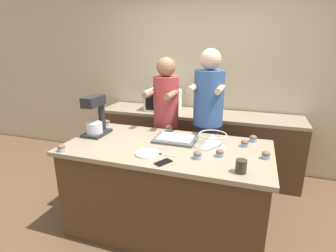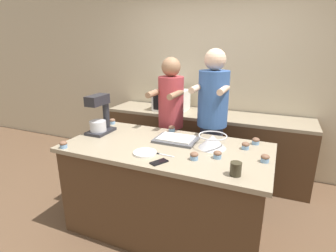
{
  "view_description": "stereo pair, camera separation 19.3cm",
  "coord_description": "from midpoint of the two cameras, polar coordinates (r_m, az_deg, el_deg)",
  "views": [
    {
      "loc": [
        0.74,
        -2.15,
        1.81
      ],
      "look_at": [
        0.0,
        0.05,
        1.08
      ],
      "focal_mm": 28.0,
      "sensor_mm": 36.0,
      "label": 1
    },
    {
      "loc": [
        0.92,
        -2.08,
        1.81
      ],
      "look_at": [
        0.0,
        0.05,
        1.08
      ],
      "focal_mm": 28.0,
      "sensor_mm": 36.0,
      "label": 2
    }
  ],
  "objects": [
    {
      "name": "cupcake_0",
      "position": [
        2.49,
        14.22,
        -3.69
      ],
      "size": [
        0.07,
        0.07,
        0.07
      ],
      "color": "#759EC6",
      "rests_on": "island_counter"
    },
    {
      "name": "cupcake_7",
      "position": [
        2.53,
        -24.27,
        -4.37
      ],
      "size": [
        0.07,
        0.07,
        0.07
      ],
      "color": "#759EC6",
      "rests_on": "island_counter"
    },
    {
      "name": "cupcake_3",
      "position": [
        2.64,
        16.09,
        -2.65
      ],
      "size": [
        0.07,
        0.07,
        0.07
      ],
      "color": "#759EC6",
      "rests_on": "island_counter"
    },
    {
      "name": "ground_plane",
      "position": [
        2.9,
        -2.36,
        -21.14
      ],
      "size": [
        16.0,
        16.0,
        0.0
      ],
      "primitive_type": "plane",
      "color": "brown"
    },
    {
      "name": "microwave_oven",
      "position": [
        3.8,
        -2.53,
        5.66
      ],
      "size": [
        0.46,
        0.37,
        0.29
      ],
      "color": "silver",
      "rests_on": "back_counter"
    },
    {
      "name": "cupcake_6",
      "position": [
        2.23,
        8.78,
        -5.82
      ],
      "size": [
        0.07,
        0.07,
        0.07
      ],
      "color": "#759EC6",
      "rests_on": "island_counter"
    },
    {
      "name": "cell_phone",
      "position": [
        2.11,
        -3.67,
        -7.93
      ],
      "size": [
        0.13,
        0.16,
        0.01
      ],
      "color": "black",
      "rests_on": "island_counter"
    },
    {
      "name": "back_counter",
      "position": [
        3.82,
        4.82,
        -3.58
      ],
      "size": [
        2.8,
        0.6,
        0.89
      ],
      "color": "#4C331E",
      "rests_on": "ground_plane"
    },
    {
      "name": "back_wall",
      "position": [
        3.93,
        6.41,
        10.6
      ],
      "size": [
        10.0,
        0.06,
        2.7
      ],
      "color": "beige",
      "rests_on": "ground_plane"
    },
    {
      "name": "baking_tray",
      "position": [
        2.56,
        -0.57,
        -2.88
      ],
      "size": [
        0.4,
        0.29,
        0.04
      ],
      "color": "#4C4C51",
      "rests_on": "island_counter"
    },
    {
      "name": "person_left",
      "position": [
        3.13,
        -2.2,
        0.51
      ],
      "size": [
        0.31,
        0.49,
        1.67
      ],
      "color": "#232328",
      "rests_on": "ground_plane"
    },
    {
      "name": "drinking_glass",
      "position": [
        1.99,
        12.94,
        -8.6
      ],
      "size": [
        0.08,
        0.08,
        0.1
      ],
      "color": "#332D1E",
      "rests_on": "island_counter"
    },
    {
      "name": "knife",
      "position": [
        2.26,
        -3.48,
        -6.23
      ],
      "size": [
        0.22,
        0.03,
        0.01
      ],
      "color": "#BCBCC1",
      "rests_on": "island_counter"
    },
    {
      "name": "cupcake_2",
      "position": [
        2.17,
        3.88,
        -6.33
      ],
      "size": [
        0.07,
        0.07,
        0.07
      ],
      "color": "#759EC6",
      "rests_on": "island_counter"
    },
    {
      "name": "small_plate",
      "position": [
        2.27,
        -7.02,
        -6.0
      ],
      "size": [
        0.2,
        0.2,
        0.02
      ],
      "color": "white",
      "rests_on": "island_counter"
    },
    {
      "name": "cupcake_1",
      "position": [
        3.15,
        -14.89,
        0.7
      ],
      "size": [
        0.07,
        0.07,
        0.07
      ],
      "color": "#759EC6",
      "rests_on": "island_counter"
    },
    {
      "name": "mixing_bowl",
      "position": [
        2.43,
        7.45,
        -3.0
      ],
      "size": [
        0.26,
        0.26,
        0.12
      ],
      "color": "#BCBCC1",
      "rests_on": "island_counter"
    },
    {
      "name": "person_right",
      "position": [
        2.99,
        6.77,
        0.38
      ],
      "size": [
        0.35,
        0.51,
        1.77
      ],
      "color": "#33384C",
      "rests_on": "ground_plane"
    },
    {
      "name": "cupcake_4",
      "position": [
        2.83,
        -1.76,
        -0.54
      ],
      "size": [
        0.07,
        0.07,
        0.07
      ],
      "color": "#759EC6",
      "rests_on": "island_counter"
    },
    {
      "name": "stand_mixer",
      "position": [
        2.82,
        -17.4,
        1.64
      ],
      "size": [
        0.2,
        0.3,
        0.41
      ],
      "color": "#232328",
      "rests_on": "island_counter"
    },
    {
      "name": "island_counter",
      "position": [
        2.65,
        -2.48,
        -13.44
      ],
      "size": [
        1.9,
        0.95,
        0.9
      ],
      "color": "#4C331E",
      "rests_on": "ground_plane"
    },
    {
      "name": "cupcake_5",
      "position": [
        2.28,
        18.29,
        -6.03
      ],
      "size": [
        0.07,
        0.07,
        0.07
      ],
      "color": "#759EC6",
      "rests_on": "island_counter"
    }
  ]
}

